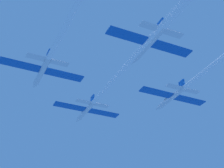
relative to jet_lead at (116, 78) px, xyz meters
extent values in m
cylinder|color=silver|center=(0.00, 18.95, -0.02)|extent=(1.24, 11.32, 1.24)
cone|color=silver|center=(0.00, 25.85, -0.02)|extent=(1.22, 2.49, 1.22)
ellipsoid|color=black|center=(0.00, 21.44, 0.50)|extent=(0.87, 2.26, 0.62)
cube|color=#0F51B2|center=(-4.92, 18.38, -0.02)|extent=(8.60, 2.49, 0.27)
cube|color=#0F51B2|center=(4.92, 18.38, -0.02)|extent=(8.60, 2.49, 0.27)
cube|color=#0F51B2|center=(0.00, 14.42, 1.50)|extent=(0.33, 2.04, 1.81)
cube|color=silver|center=(-2.56, 14.19, -0.02)|extent=(3.87, 1.49, 0.27)
cube|color=silver|center=(2.56, 14.19, -0.02)|extent=(3.87, 1.49, 0.27)
cylinder|color=white|center=(0.00, -11.66, -0.02)|extent=(1.12, 49.89, 1.12)
cylinder|color=silver|center=(-16.36, 3.29, -0.77)|extent=(1.24, 11.32, 1.24)
cone|color=silver|center=(-16.36, 10.20, -0.77)|extent=(1.22, 2.49, 1.22)
ellipsoid|color=black|center=(-16.36, 5.78, -0.24)|extent=(0.87, 2.26, 0.62)
cube|color=#0F51B2|center=(-21.28, 2.73, -0.77)|extent=(8.60, 2.49, 0.27)
cube|color=#0F51B2|center=(-11.44, 2.73, -0.77)|extent=(8.60, 2.49, 0.27)
cube|color=#0F51B2|center=(-16.36, -1.23, 0.76)|extent=(0.33, 2.04, 1.81)
cube|color=silver|center=(-18.92, -1.46, -0.77)|extent=(3.87, 1.49, 0.27)
cube|color=silver|center=(-13.80, -1.46, -0.77)|extent=(3.87, 1.49, 0.27)
cylinder|color=silver|center=(16.80, 2.10, -0.34)|extent=(1.24, 11.32, 1.24)
cone|color=silver|center=(16.80, 9.01, -0.34)|extent=(1.22, 2.49, 1.22)
ellipsoid|color=black|center=(16.80, 4.59, 0.19)|extent=(0.87, 2.26, 0.62)
cube|color=#0F51B2|center=(11.87, 1.54, -0.34)|extent=(8.60, 2.49, 0.27)
cube|color=#0F51B2|center=(21.72, 1.54, -0.34)|extent=(8.60, 2.49, 0.27)
cube|color=#0F51B2|center=(16.80, -2.42, 1.19)|extent=(0.33, 2.04, 1.81)
cube|color=silver|center=(14.24, -2.65, -0.34)|extent=(3.87, 1.49, 0.27)
cube|color=silver|center=(19.35, -2.65, -0.34)|extent=(3.87, 1.49, 0.27)
cylinder|color=silver|center=(0.60, -14.28, -0.07)|extent=(1.24, 11.32, 1.24)
cone|color=silver|center=(0.60, -7.37, -0.07)|extent=(1.22, 2.49, 1.22)
ellipsoid|color=black|center=(0.60, -11.79, 0.46)|extent=(0.87, 2.26, 0.62)
cube|color=#0F51B2|center=(-4.32, -14.84, -0.07)|extent=(8.60, 2.49, 0.27)
cube|color=#0F51B2|center=(5.52, -14.84, -0.07)|extent=(8.60, 2.49, 0.27)
cube|color=#0F51B2|center=(0.60, -18.80, 1.46)|extent=(0.33, 2.04, 1.81)
cube|color=silver|center=(-1.96, -19.03, -0.07)|extent=(3.87, 1.49, 0.27)
cube|color=silver|center=(3.16, -19.03, -0.07)|extent=(3.87, 1.49, 0.27)
camera|label=1|loc=(-28.43, -59.70, -41.16)|focal=54.13mm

